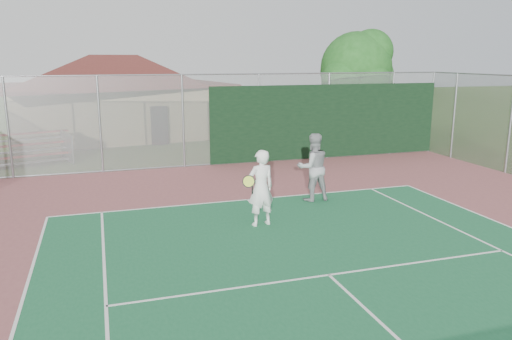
{
  "coord_description": "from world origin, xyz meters",
  "views": [
    {
      "loc": [
        -4.02,
        -1.67,
        4.09
      ],
      "look_at": [
        -0.37,
        9.9,
        1.37
      ],
      "focal_mm": 35.0,
      "sensor_mm": 36.0,
      "label": 1
    }
  ],
  "objects_px": {
    "player_white_front": "(261,189)",
    "clubhouse": "(116,88)",
    "bleachers": "(27,148)",
    "tree": "(358,70)",
    "player_grey_back": "(313,168)"
  },
  "relations": [
    {
      "from": "player_white_front",
      "to": "clubhouse",
      "type": "bearing_deg",
      "value": -90.46
    },
    {
      "from": "bleachers",
      "to": "tree",
      "type": "height_order",
      "value": "tree"
    },
    {
      "from": "bleachers",
      "to": "tree",
      "type": "xyz_separation_m",
      "value": [
        14.38,
        -0.34,
        2.94
      ]
    },
    {
      "from": "bleachers",
      "to": "player_white_front",
      "type": "height_order",
      "value": "player_white_front"
    },
    {
      "from": "bleachers",
      "to": "tree",
      "type": "bearing_deg",
      "value": -17.43
    },
    {
      "from": "bleachers",
      "to": "player_white_front",
      "type": "bearing_deg",
      "value": -73.3
    },
    {
      "from": "tree",
      "to": "player_white_front",
      "type": "relative_size",
      "value": 2.83
    },
    {
      "from": "clubhouse",
      "to": "bleachers",
      "type": "xyz_separation_m",
      "value": [
        -3.78,
        -6.28,
        -1.95
      ]
    },
    {
      "from": "tree",
      "to": "clubhouse",
      "type": "bearing_deg",
      "value": 148.02
    },
    {
      "from": "clubhouse",
      "to": "tree",
      "type": "relative_size",
      "value": 2.37
    },
    {
      "from": "bleachers",
      "to": "tree",
      "type": "distance_m",
      "value": 14.68
    },
    {
      "from": "tree",
      "to": "player_white_front",
      "type": "height_order",
      "value": "tree"
    },
    {
      "from": "bleachers",
      "to": "player_white_front",
      "type": "xyz_separation_m",
      "value": [
        6.48,
        -10.07,
        0.34
      ]
    },
    {
      "from": "player_white_front",
      "to": "player_grey_back",
      "type": "height_order",
      "value": "player_grey_back"
    },
    {
      "from": "clubhouse",
      "to": "tree",
      "type": "distance_m",
      "value": 12.54
    }
  ]
}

